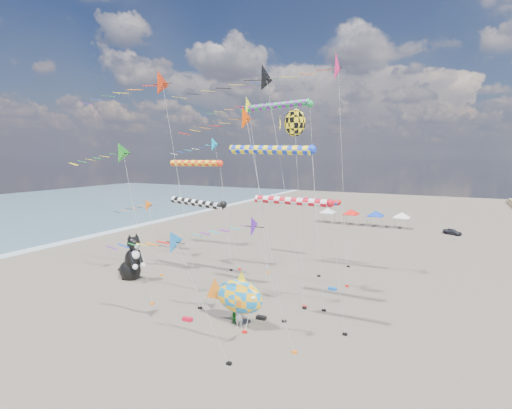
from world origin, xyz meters
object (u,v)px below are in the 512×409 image
at_px(person_adult, 239,317).
at_px(child_green, 234,318).
at_px(fish_inflatable, 239,296).
at_px(parked_car, 452,232).
at_px(child_blue, 233,305).
at_px(cat_inflatable, 132,256).

bearing_deg(person_adult, child_green, 109.25).
relative_size(fish_inflatable, person_adult, 3.14).
distance_m(fish_inflatable, parked_car, 54.28).
distance_m(child_green, child_blue, 3.41).
height_order(child_blue, parked_car, parked_car).
bearing_deg(cat_inflatable, fish_inflatable, -3.10).
bearing_deg(fish_inflatable, cat_inflatable, 162.27).
relative_size(child_green, parked_car, 0.38).
distance_m(person_adult, child_blue, 4.20).
bearing_deg(child_green, person_adult, -8.66).
xyz_separation_m(person_adult, child_green, (-0.75, 0.41, -0.31)).
xyz_separation_m(person_adult, child_blue, (-2.56, 3.30, -0.47)).
height_order(cat_inflatable, child_blue, cat_inflatable).
bearing_deg(child_green, fish_inflatable, 12.63).
height_order(child_green, parked_car, child_green).
bearing_deg(child_green, cat_inflatable, -178.34).
xyz_separation_m(child_green, child_blue, (-1.81, 2.89, -0.16)).
bearing_deg(parked_car, child_green, -168.66).
bearing_deg(cat_inflatable, child_green, -3.43).
xyz_separation_m(cat_inflatable, fish_inflatable, (17.61, -5.63, -0.15)).
distance_m(cat_inflatable, child_green, 18.07).
distance_m(cat_inflatable, fish_inflatable, 18.49).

